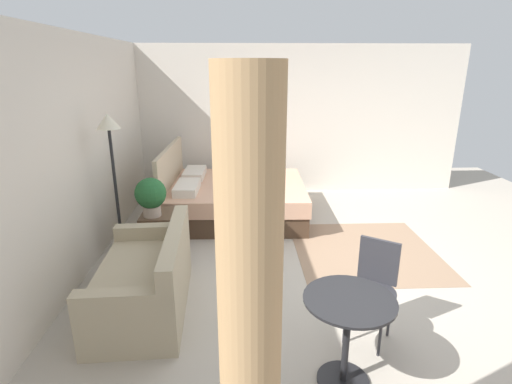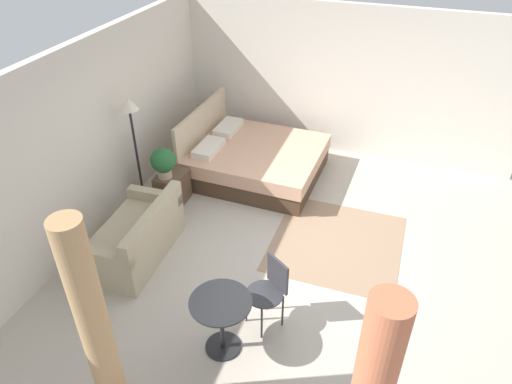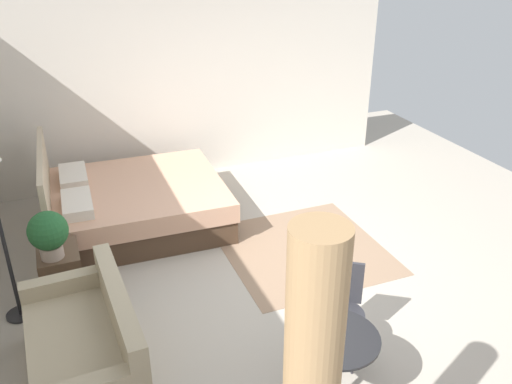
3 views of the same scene
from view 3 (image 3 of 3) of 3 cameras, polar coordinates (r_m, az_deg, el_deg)
The scene contains 9 objects.
ground_plane at distance 5.86m, azimuth 2.32°, elevation -8.85°, with size 9.03×8.85×0.02m, color #B2A899.
wall_right at distance 7.92m, azimuth -6.50°, elevation 11.08°, with size 0.12×5.85×2.63m, color silver.
area_rug at distance 6.30m, azimuth 5.05°, elevation -6.04°, with size 1.80×1.76×0.01m, color #93755B.
bed at distance 6.83m, azimuth -12.90°, elevation -1.17°, with size 1.91×2.13×1.10m.
couch at distance 4.73m, azimuth -17.41°, elevation -15.70°, with size 1.51×0.87×0.80m.
nightstand at distance 5.77m, azimuth -19.89°, elevation -8.04°, with size 0.51×0.39×0.51m.
potted_plant at distance 5.42m, azimuth -21.11°, elevation -4.05°, with size 0.38×0.38×0.48m.
balcony_table at distance 4.18m, azimuth 8.17°, elevation -17.15°, with size 0.65×0.65×0.72m.
cafe_chair_near_window at distance 4.65m, azimuth 8.96°, elevation -11.41°, with size 0.59×0.59×0.88m.
Camera 3 is at (-4.37, 1.99, 3.35)m, focal length 37.83 mm.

